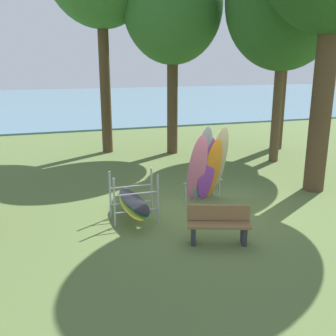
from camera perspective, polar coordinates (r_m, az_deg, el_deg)
ground_plane at (r=10.80m, az=6.10°, el=-6.05°), size 80.00×80.00×0.00m
lake_water at (r=41.00m, az=-12.13°, el=9.64°), size 80.00×36.00×0.10m
tree_mid_behind at (r=16.13m, az=16.79°, el=22.38°), size 4.40×4.40×8.61m
tree_far_right_back at (r=16.99m, az=0.69°, el=22.62°), size 4.07×4.07×8.45m
leaning_board_pile at (r=11.00m, az=5.76°, el=0.10°), size 1.25×0.94×2.27m
board_storage_rack at (r=9.94m, az=-5.12°, el=-5.04°), size 1.15×2.13×1.25m
park_bench at (r=8.77m, az=7.43°, el=-8.11°), size 1.46×0.85×0.85m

